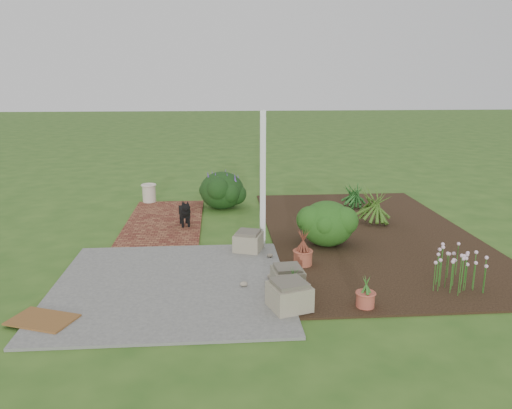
{
  "coord_description": "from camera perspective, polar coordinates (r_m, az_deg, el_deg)",
  "views": [
    {
      "loc": [
        -0.51,
        -8.82,
        3.05
      ],
      "look_at": [
        0.2,
        0.4,
        0.7
      ],
      "focal_mm": 35.0,
      "sensor_mm": 36.0,
      "label": 1
    }
  ],
  "objects": [
    {
      "name": "agapanthus_clump_back",
      "position": [
        10.85,
        13.31,
        0.22
      ],
      "size": [
        1.24,
        1.24,
        0.92
      ],
      "primitive_type": null,
      "rotation": [
        0.0,
        0.0,
        0.24
      ],
      "color": "#1D3D10",
      "rests_on": "garden_bed"
    },
    {
      "name": "concrete_patio",
      "position": [
        7.73,
        -9.66,
        -9.03
      ],
      "size": [
        3.5,
        3.5,
        0.04
      ],
      "primitive_type": "cube",
      "color": "#5F5F5D",
      "rests_on": "ground"
    },
    {
      "name": "terracotta_pot_small_right",
      "position": [
        7.2,
        4.26,
        -9.68
      ],
      "size": [
        0.31,
        0.31,
        0.2
      ],
      "primitive_type": "cylinder",
      "rotation": [
        0.0,
        0.0,
        -0.33
      ],
      "color": "#9D4C35",
      "rests_on": "garden_bed"
    },
    {
      "name": "black_dog",
      "position": [
        10.49,
        -8.15,
        -0.79
      ],
      "size": [
        0.27,
        0.61,
        0.53
      ],
      "rotation": [
        0.0,
        0.0,
        0.21
      ],
      "color": "black",
      "rests_on": "brick_path"
    },
    {
      "name": "veranda_post",
      "position": [
        9.14,
        0.77,
        2.89
      ],
      "size": [
        0.1,
        0.1,
        2.5
      ],
      "primitive_type": "cube",
      "color": "white",
      "rests_on": "ground"
    },
    {
      "name": "purple_flowering_bush",
      "position": [
        12.03,
        -3.92,
        1.74
      ],
      "size": [
        1.16,
        1.16,
        0.9
      ],
      "primitive_type": "ellipsoid",
      "rotation": [
        0.0,
        0.0,
        0.1
      ],
      "color": "black",
      "rests_on": "ground"
    },
    {
      "name": "terracotta_pot_bronze",
      "position": [
        8.37,
        5.38,
        -6.05
      ],
      "size": [
        0.31,
        0.31,
        0.25
      ],
      "primitive_type": "cylinder",
      "rotation": [
        0.0,
        0.0,
        -0.0
      ],
      "color": "#A55037",
      "rests_on": "garden_bed"
    },
    {
      "name": "stone_trough_far",
      "position": [
        8.98,
        -0.89,
        -4.3
      ],
      "size": [
        0.59,
        0.59,
        0.31
      ],
      "primitive_type": "cube",
      "rotation": [
        0.0,
        0.0,
        -0.33
      ],
      "color": "gray",
      "rests_on": "concrete_patio"
    },
    {
      "name": "brick_path",
      "position": [
        11.06,
        -10.41,
        -1.88
      ],
      "size": [
        1.6,
        3.5,
        0.04
      ],
      "primitive_type": "cube",
      "color": "maroon",
      "rests_on": "ground"
    },
    {
      "name": "ground",
      "position": [
        9.35,
        -1.04,
        -4.79
      ],
      "size": [
        80.0,
        80.0,
        0.0
      ],
      "primitive_type": "plane",
      "color": "#305B1C",
      "rests_on": "ground"
    },
    {
      "name": "terracotta_pot_small_left",
      "position": [
        7.04,
        12.4,
        -10.55
      ],
      "size": [
        0.33,
        0.33,
        0.21
      ],
      "primitive_type": "cylinder",
      "rotation": [
        0.0,
        0.0,
        -0.42
      ],
      "color": "#B34F3C",
      "rests_on": "garden_bed"
    },
    {
      "name": "stone_trough_mid",
      "position": [
        7.43,
        3.64,
        -8.45
      ],
      "size": [
        0.48,
        0.48,
        0.29
      ],
      "primitive_type": "cube",
      "rotation": [
        0.0,
        0.0,
        0.1
      ],
      "color": "gray",
      "rests_on": "concrete_patio"
    },
    {
      "name": "agapanthus_clump_front",
      "position": [
        12.13,
        11.11,
        1.31
      ],
      "size": [
        0.85,
        0.85,
        0.72
      ],
      "primitive_type": null,
      "rotation": [
        0.0,
        0.0,
        -0.05
      ],
      "color": "#123C13",
      "rests_on": "garden_bed"
    },
    {
      "name": "pink_flower_patch",
      "position": [
        8.03,
        21.89,
        -6.52
      ],
      "size": [
        1.26,
        1.26,
        0.62
      ],
      "primitive_type": null,
      "rotation": [
        0.0,
        0.0,
        0.37
      ],
      "color": "#113D0F",
      "rests_on": "garden_bed"
    },
    {
      "name": "coir_doormat",
      "position": [
        7.09,
        -23.22,
        -12.0
      ],
      "size": [
        0.93,
        0.77,
        0.02
      ],
      "primitive_type": "cube",
      "rotation": [
        0.0,
        0.0,
        -0.37
      ],
      "color": "brown",
      "rests_on": "concrete_patio"
    },
    {
      "name": "garden_bed",
      "position": [
        10.26,
        12.9,
        -3.33
      ],
      "size": [
        4.0,
        7.0,
        0.03
      ],
      "primitive_type": "cube",
      "color": "black",
      "rests_on": "ground"
    },
    {
      "name": "evergreen_shrub",
      "position": [
        9.35,
        8.14,
        -2.02
      ],
      "size": [
        1.07,
        1.07,
        0.84
      ],
      "primitive_type": "ellipsoid",
      "rotation": [
        0.0,
        0.0,
        -0.07
      ],
      "color": "#103A0C",
      "rests_on": "garden_bed"
    },
    {
      "name": "stone_trough_near",
      "position": [
        6.81,
        3.82,
        -10.44
      ],
      "size": [
        0.63,
        0.63,
        0.33
      ],
      "primitive_type": "cube",
      "rotation": [
        0.0,
        0.0,
        0.3
      ],
      "color": "#786C5A",
      "rests_on": "concrete_patio"
    },
    {
      "name": "cream_ceramic_urn",
      "position": [
        12.74,
        -12.12,
        1.26
      ],
      "size": [
        0.35,
        0.35,
        0.44
      ],
      "primitive_type": "cylinder",
      "rotation": [
        0.0,
        0.0,
        -0.07
      ],
      "color": "beige",
      "rests_on": "brick_path"
    }
  ]
}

